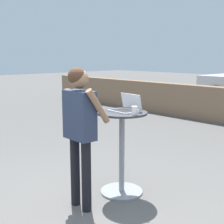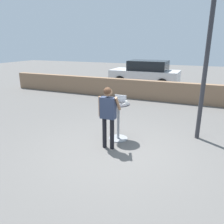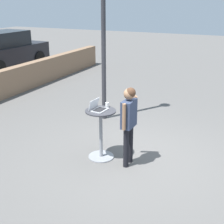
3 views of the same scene
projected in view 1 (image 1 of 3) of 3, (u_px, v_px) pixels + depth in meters
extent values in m
plane|color=#5B5956|center=(92.00, 217.00, 3.42)|extent=(50.00, 50.00, 0.00)
cylinder|color=gray|center=(122.00, 191.00, 4.05)|extent=(0.54, 0.54, 0.03)
cylinder|color=gray|center=(122.00, 153.00, 3.96)|extent=(0.07, 0.07, 1.01)
cylinder|color=#333338|center=(122.00, 113.00, 3.86)|extent=(0.63, 0.63, 0.02)
cube|color=silver|center=(123.00, 111.00, 3.87)|extent=(0.36, 0.26, 0.02)
cube|color=black|center=(123.00, 110.00, 3.87)|extent=(0.32, 0.21, 0.00)
cube|color=silver|center=(131.00, 101.00, 3.94)|extent=(0.35, 0.08, 0.20)
cube|color=white|center=(131.00, 101.00, 3.93)|extent=(0.32, 0.06, 0.18)
cylinder|color=white|center=(135.00, 111.00, 3.66)|extent=(0.07, 0.07, 0.10)
torus|color=white|center=(138.00, 111.00, 3.62)|extent=(0.05, 0.01, 0.05)
cylinder|color=black|center=(75.00, 171.00, 3.65)|extent=(0.11, 0.11, 0.83)
cylinder|color=black|center=(86.00, 176.00, 3.50)|extent=(0.11, 0.11, 0.83)
cube|color=#2D3851|center=(80.00, 115.00, 3.45)|extent=(0.39, 0.20, 0.55)
sphere|color=#936B4C|center=(79.00, 79.00, 3.38)|extent=(0.21, 0.21, 0.21)
sphere|color=#472D1E|center=(77.00, 76.00, 3.36)|extent=(0.20, 0.20, 0.20)
cylinder|color=#936B4C|center=(68.00, 111.00, 3.62)|extent=(0.07, 0.07, 0.52)
cylinder|color=#936B4C|center=(98.00, 106.00, 3.32)|extent=(0.08, 0.31, 0.40)
cylinder|color=black|center=(216.00, 96.00, 11.01)|extent=(0.71, 0.23, 0.71)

